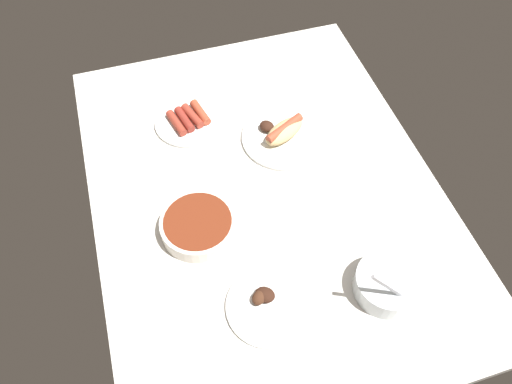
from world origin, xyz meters
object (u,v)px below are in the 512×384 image
at_px(bowl_coleslaw, 387,283).
at_px(plate_sausages, 189,120).
at_px(bowl_chili, 198,225).
at_px(plate_grilled_meat, 268,304).
at_px(plate_hotdog_assembled, 283,134).

bearing_deg(bowl_coleslaw, plate_sausages, -153.73).
bearing_deg(bowl_coleslaw, bowl_chili, -126.76).
relative_size(bowl_chili, plate_sausages, 0.93).
xyz_separation_m(plate_grilled_meat, bowl_chili, (-0.24, -0.10, 0.02)).
distance_m(plate_hotdog_assembled, bowl_chili, 0.38).
relative_size(plate_grilled_meat, bowl_chili, 1.05).
bearing_deg(bowl_chili, bowl_coleslaw, 53.24).
bearing_deg(bowl_chili, plate_grilled_meat, 23.47).
xyz_separation_m(plate_grilled_meat, plate_sausages, (-0.61, -0.05, 0.00)).
relative_size(plate_hotdog_assembled, bowl_coleslaw, 1.60).
height_order(plate_hotdog_assembled, bowl_chili, plate_hotdog_assembled).
bearing_deg(plate_hotdog_assembled, bowl_chili, -52.69).
height_order(plate_hotdog_assembled, plate_sausages, plate_hotdog_assembled).
xyz_separation_m(plate_hotdog_assembled, plate_sausages, (-0.14, -0.24, -0.01)).
relative_size(plate_sausages, bowl_coleslaw, 1.34).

